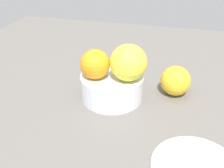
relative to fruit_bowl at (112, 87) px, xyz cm
name	(u,v)px	position (x,y,z in cm)	size (l,w,h in cm)	color
ground_plane	(112,100)	(0.00, 0.00, -3.78)	(110.00, 110.00, 2.00)	#66605B
fruit_bowl	(112,87)	(0.00, 0.00, 0.00)	(14.44, 14.44, 5.80)	silver
orange_in_bowl_0	(95,64)	(1.83, -3.31, 6.30)	(6.54, 6.54, 6.54)	orange
orange_in_bowl_1	(128,63)	(0.79, 3.82, 7.04)	(8.02, 8.02, 8.02)	yellow
orange_loose_0	(176,81)	(-5.02, 14.21, 0.75)	(7.06, 7.06, 7.06)	yellow
side_plate	(197,168)	(17.53, 18.93, -2.38)	(15.19, 15.19, 0.80)	white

